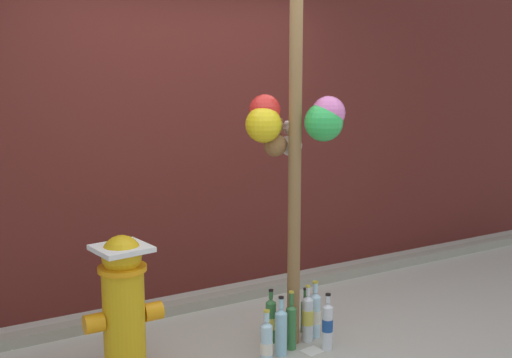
{
  "coord_description": "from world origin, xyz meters",
  "views": [
    {
      "loc": [
        -2.02,
        -3.1,
        1.8
      ],
      "look_at": [
        -0.07,
        0.21,
        1.16
      ],
      "focal_mm": 43.39,
      "sensor_mm": 36.0,
      "label": 1
    }
  ],
  "objects_px": {
    "bottle_2": "(271,320)",
    "bottle_4": "(291,325)",
    "bottle_3": "(308,317)",
    "memorial_post": "(296,95)",
    "bottle_0": "(281,331)",
    "bottle_1": "(305,315)",
    "bottle_7": "(327,325)",
    "bottle_6": "(315,314)",
    "bottle_5": "(267,342)",
    "fire_hydrant": "(123,302)"
  },
  "relations": [
    {
      "from": "bottle_2",
      "to": "bottle_4",
      "type": "height_order",
      "value": "bottle_4"
    },
    {
      "from": "bottle_3",
      "to": "bottle_2",
      "type": "bearing_deg",
      "value": 154.18
    },
    {
      "from": "memorial_post",
      "to": "bottle_4",
      "type": "relative_size",
      "value": 7.52
    },
    {
      "from": "bottle_0",
      "to": "bottle_4",
      "type": "relative_size",
      "value": 0.99
    },
    {
      "from": "bottle_1",
      "to": "bottle_3",
      "type": "height_order",
      "value": "bottle_3"
    },
    {
      "from": "bottle_3",
      "to": "bottle_7",
      "type": "xyz_separation_m",
      "value": [
        0.04,
        -0.17,
        -0.0
      ]
    },
    {
      "from": "bottle_0",
      "to": "bottle_6",
      "type": "distance_m",
      "value": 0.38
    },
    {
      "from": "bottle_3",
      "to": "bottle_4",
      "type": "xyz_separation_m",
      "value": [
        -0.17,
        -0.05,
        -0.0
      ]
    },
    {
      "from": "bottle_1",
      "to": "bottle_7",
      "type": "xyz_separation_m",
      "value": [
        -0.03,
        -0.31,
        0.04
      ]
    },
    {
      "from": "bottle_1",
      "to": "bottle_2",
      "type": "bearing_deg",
      "value": -175.27
    },
    {
      "from": "memorial_post",
      "to": "bottle_5",
      "type": "relative_size",
      "value": 8.58
    },
    {
      "from": "bottle_2",
      "to": "bottle_7",
      "type": "distance_m",
      "value": 0.39
    },
    {
      "from": "bottle_7",
      "to": "memorial_post",
      "type": "bearing_deg",
      "value": 122.53
    },
    {
      "from": "fire_hydrant",
      "to": "bottle_5",
      "type": "relative_size",
      "value": 2.47
    },
    {
      "from": "bottle_0",
      "to": "bottle_6",
      "type": "xyz_separation_m",
      "value": [
        0.36,
        0.12,
        -0.0
      ]
    },
    {
      "from": "bottle_5",
      "to": "bottle_2",
      "type": "bearing_deg",
      "value": 53.14
    },
    {
      "from": "bottle_1",
      "to": "bottle_7",
      "type": "distance_m",
      "value": 0.31
    },
    {
      "from": "bottle_0",
      "to": "bottle_3",
      "type": "height_order",
      "value": "same"
    },
    {
      "from": "fire_hydrant",
      "to": "bottle_7",
      "type": "distance_m",
      "value": 1.35
    },
    {
      "from": "fire_hydrant",
      "to": "bottle_1",
      "type": "height_order",
      "value": "fire_hydrant"
    },
    {
      "from": "fire_hydrant",
      "to": "bottle_4",
      "type": "xyz_separation_m",
      "value": [
        1.06,
        -0.24,
        -0.29
      ]
    },
    {
      "from": "bottle_3",
      "to": "bottle_4",
      "type": "relative_size",
      "value": 0.99
    },
    {
      "from": "bottle_2",
      "to": "bottle_3",
      "type": "height_order",
      "value": "bottle_3"
    },
    {
      "from": "bottle_1",
      "to": "bottle_6",
      "type": "height_order",
      "value": "bottle_6"
    },
    {
      "from": "bottle_2",
      "to": "bottle_6",
      "type": "relative_size",
      "value": 0.93
    },
    {
      "from": "bottle_5",
      "to": "bottle_7",
      "type": "relative_size",
      "value": 0.91
    },
    {
      "from": "bottle_2",
      "to": "bottle_0",
      "type": "bearing_deg",
      "value": -103.04
    },
    {
      "from": "bottle_2",
      "to": "bottle_5",
      "type": "height_order",
      "value": "bottle_2"
    },
    {
      "from": "bottle_4",
      "to": "bottle_6",
      "type": "distance_m",
      "value": 0.26
    },
    {
      "from": "bottle_1",
      "to": "bottle_6",
      "type": "bearing_deg",
      "value": -82.07
    },
    {
      "from": "memorial_post",
      "to": "bottle_3",
      "type": "xyz_separation_m",
      "value": [
        0.09,
        -0.04,
        -1.51
      ]
    },
    {
      "from": "bottle_0",
      "to": "bottle_7",
      "type": "relative_size",
      "value": 1.03
    },
    {
      "from": "fire_hydrant",
      "to": "bottle_2",
      "type": "distance_m",
      "value": 1.04
    },
    {
      "from": "fire_hydrant",
      "to": "bottle_0",
      "type": "height_order",
      "value": "fire_hydrant"
    },
    {
      "from": "fire_hydrant",
      "to": "bottle_6",
      "type": "height_order",
      "value": "fire_hydrant"
    },
    {
      "from": "bottle_0",
      "to": "bottle_7",
      "type": "distance_m",
      "value": 0.32
    },
    {
      "from": "bottle_3",
      "to": "memorial_post",
      "type": "bearing_deg",
      "value": 159.37
    },
    {
      "from": "bottle_2",
      "to": "bottle_7",
      "type": "bearing_deg",
      "value": -46.74
    },
    {
      "from": "fire_hydrant",
      "to": "bottle_6",
      "type": "distance_m",
      "value": 1.35
    },
    {
      "from": "memorial_post",
      "to": "bottle_2",
      "type": "xyz_separation_m",
      "value": [
        -0.13,
        0.07,
        -1.52
      ]
    },
    {
      "from": "bottle_7",
      "to": "bottle_5",
      "type": "bearing_deg",
      "value": 175.77
    },
    {
      "from": "bottle_1",
      "to": "bottle_6",
      "type": "relative_size",
      "value": 0.81
    },
    {
      "from": "bottle_3",
      "to": "bottle_4",
      "type": "height_order",
      "value": "bottle_4"
    },
    {
      "from": "memorial_post",
      "to": "bottle_2",
      "type": "bearing_deg",
      "value": 150.76
    },
    {
      "from": "bottle_1",
      "to": "bottle_7",
      "type": "bearing_deg",
      "value": -96.1
    },
    {
      "from": "fire_hydrant",
      "to": "bottle_1",
      "type": "bearing_deg",
      "value": -2.45
    },
    {
      "from": "bottle_4",
      "to": "bottle_5",
      "type": "bearing_deg",
      "value": -159.54
    },
    {
      "from": "bottle_0",
      "to": "bottle_6",
      "type": "height_order",
      "value": "bottle_6"
    },
    {
      "from": "bottle_3",
      "to": "bottle_6",
      "type": "xyz_separation_m",
      "value": [
        0.09,
        0.03,
        -0.0
      ]
    },
    {
      "from": "bottle_4",
      "to": "bottle_7",
      "type": "bearing_deg",
      "value": -31.64
    }
  ]
}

